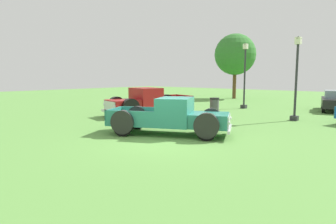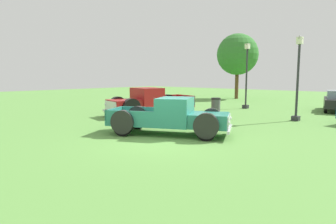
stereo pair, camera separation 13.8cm
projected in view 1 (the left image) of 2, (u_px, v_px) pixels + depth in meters
The scene contains 8 objects.
ground_plane at pixel (163, 140), 10.75m from camera, with size 80.00×80.00×0.00m, color #5B9342.
pickup_truck_foreground at pixel (177, 117), 11.69m from camera, with size 5.08×3.66×1.48m.
pickup_truck_behind_left at pixel (145, 102), 17.47m from camera, with size 3.20×5.62×1.63m.
sedan_distant_b at pixel (336, 100), 19.62m from camera, with size 2.65×4.39×1.37m.
lamp_post_near at pixel (245, 74), 21.04m from camera, with size 0.36×0.36×4.63m.
lamp_post_far at pixel (296, 77), 15.25m from camera, with size 0.36×0.36×4.35m.
trash_can at pixel (214, 105), 18.75m from camera, with size 0.59×0.59×0.95m.
oak_tree_east at pixel (235, 55), 29.95m from camera, with size 4.14×4.14×6.55m.
Camera 1 is at (7.03, -7.86, 2.33)m, focal length 31.69 mm.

